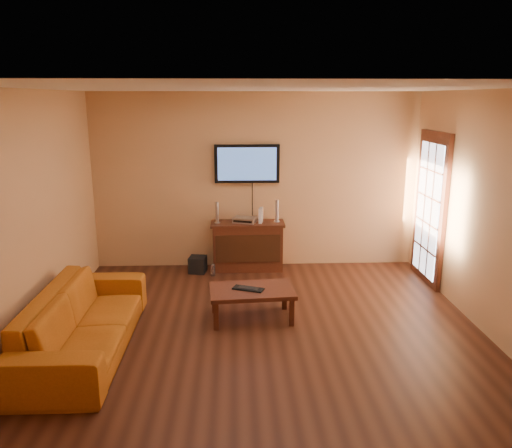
{
  "coord_description": "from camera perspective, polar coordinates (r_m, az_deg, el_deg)",
  "views": [
    {
      "loc": [
        -0.32,
        -5.13,
        2.61
      ],
      "look_at": [
        -0.07,
        0.8,
        1.1
      ],
      "focal_mm": 35.0,
      "sensor_mm": 36.0,
      "label": 1
    }
  ],
  "objects": [
    {
      "name": "ground_plane",
      "position": [
        5.76,
        1.03,
        -12.65
      ],
      "size": [
        5.0,
        5.0,
        0.0
      ],
      "primitive_type": "plane",
      "color": "black",
      "rests_on": "ground"
    },
    {
      "name": "room_walls",
      "position": [
        5.84,
        0.74,
        5.18
      ],
      "size": [
        5.0,
        5.0,
        5.0
      ],
      "color": "tan",
      "rests_on": "ground"
    },
    {
      "name": "french_door",
      "position": [
        7.53,
        19.26,
        1.51
      ],
      "size": [
        0.07,
        1.02,
        2.22
      ],
      "color": "#3C180D",
      "rests_on": "ground"
    },
    {
      "name": "media_console",
      "position": [
        7.74,
        -0.96,
        -2.5
      ],
      "size": [
        1.12,
        0.43,
        0.75
      ],
      "color": "#3C180D",
      "rests_on": "ground"
    },
    {
      "name": "television",
      "position": [
        7.65,
        -1.03,
        6.9
      ],
      "size": [
        0.99,
        0.08,
        0.59
      ],
      "color": "black",
      "rests_on": "ground"
    },
    {
      "name": "coffee_table",
      "position": [
        6.03,
        -0.48,
        -7.88
      ],
      "size": [
        1.05,
        0.68,
        0.39
      ],
      "color": "#3C180D",
      "rests_on": "ground"
    },
    {
      "name": "sofa",
      "position": [
        5.58,
        -19.11,
        -9.37
      ],
      "size": [
        0.67,
        2.27,
        0.89
      ],
      "primitive_type": "imported",
      "rotation": [
        0.0,
        0.0,
        1.57
      ],
      "color": "#A85612",
      "rests_on": "ground"
    },
    {
      "name": "speaker_left",
      "position": [
        7.59,
        -4.47,
        1.21
      ],
      "size": [
        0.09,
        0.09,
        0.32
      ],
      "color": "silver",
      "rests_on": "media_console"
    },
    {
      "name": "speaker_right",
      "position": [
        7.65,
        2.41,
        1.41
      ],
      "size": [
        0.09,
        0.09,
        0.34
      ],
      "color": "silver",
      "rests_on": "media_console"
    },
    {
      "name": "av_receiver",
      "position": [
        7.65,
        -1.27,
        0.49
      ],
      "size": [
        0.4,
        0.34,
        0.08
      ],
      "primitive_type": "cube",
      "rotation": [
        0.0,
        0.0,
        -0.32
      ],
      "color": "silver",
      "rests_on": "media_console"
    },
    {
      "name": "game_console",
      "position": [
        7.61,
        0.56,
        1.0
      ],
      "size": [
        0.08,
        0.17,
        0.23
      ],
      "primitive_type": "cube",
      "rotation": [
        0.0,
        0.0,
        -0.2
      ],
      "color": "white",
      "rests_on": "media_console"
    },
    {
      "name": "subwoofer",
      "position": [
        7.72,
        -6.68,
        -4.61
      ],
      "size": [
        0.28,
        0.28,
        0.25
      ],
      "primitive_type": "cube",
      "rotation": [
        0.0,
        0.0,
        -0.16
      ],
      "color": "black",
      "rests_on": "ground"
    },
    {
      "name": "bottle",
      "position": [
        7.57,
        -4.94,
        -5.26
      ],
      "size": [
        0.06,
        0.06,
        0.19
      ],
      "color": "white",
      "rests_on": "ground"
    },
    {
      "name": "keyboard",
      "position": [
        6.0,
        -0.9,
        -7.39
      ],
      "size": [
        0.39,
        0.26,
        0.02
      ],
      "color": "black",
      "rests_on": "coffee_table"
    }
  ]
}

